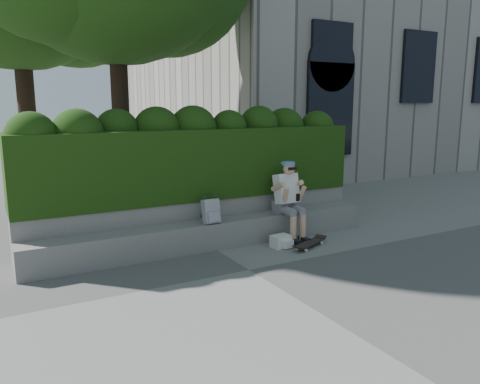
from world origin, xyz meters
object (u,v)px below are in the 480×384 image
person (288,197)px  backpack_plaid (211,211)px  backpack_ground (281,241)px  skateboard (310,243)px

person → backpack_plaid: size_ratio=3.49×
person → backpack_ground: bearing=-136.6°
person → backpack_plaid: bearing=176.8°
backpack_ground → person: bearing=38.5°
person → backpack_ground: (-0.40, -0.37, -0.65)m
backpack_plaid → backpack_ground: size_ratio=1.25×
person → backpack_plaid: 1.48m
backpack_plaid → skateboard: bearing=-25.8°
skateboard → backpack_ground: size_ratio=2.46×
person → backpack_ground: 0.85m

